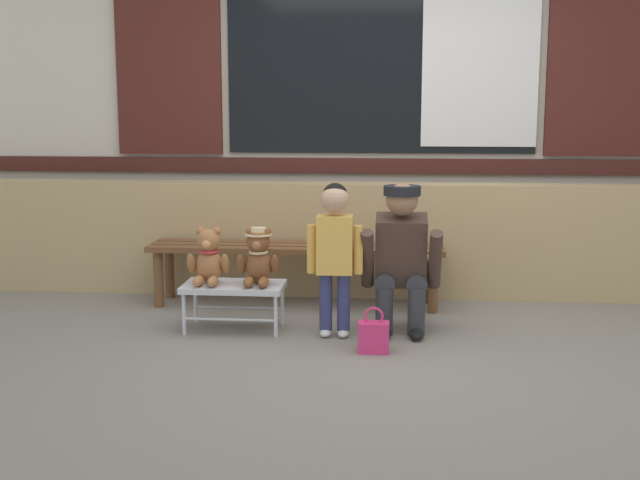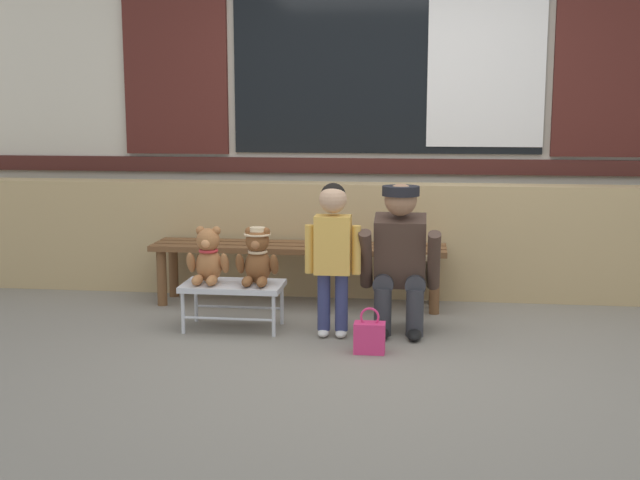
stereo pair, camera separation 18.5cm
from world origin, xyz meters
TOP-DOWN VIEW (x-y plane):
  - ground_plane at (0.00, 0.00)m, footprint 60.00×60.00m
  - brick_low_wall at (0.00, 1.43)m, footprint 7.54×0.25m
  - shop_facade at (0.00, 1.94)m, footprint 7.69×0.26m
  - wooden_bench_long at (-0.58, 1.06)m, footprint 2.10×0.40m
  - small_display_bench at (-0.90, 0.37)m, footprint 0.64×0.36m
  - teddy_bear_plain at (-1.06, 0.37)m, footprint 0.28×0.26m
  - teddy_bear_with_hat at (-0.74, 0.37)m, footprint 0.28×0.27m
  - child_standing at (-0.24, 0.28)m, footprint 0.35×0.18m
  - adult_crouching at (0.17, 0.43)m, footprint 0.50×0.49m
  - handbag_on_ground at (0.01, -0.04)m, footprint 0.18×0.11m

SIDE VIEW (x-z plane):
  - ground_plane at x=0.00m, z-range 0.00..0.00m
  - handbag_on_ground at x=0.01m, z-range -0.04..0.23m
  - small_display_bench at x=-0.90m, z-range 0.12..0.42m
  - wooden_bench_long at x=-0.58m, z-range 0.15..0.59m
  - brick_low_wall at x=0.00m, z-range 0.00..0.85m
  - teddy_bear_plain at x=-1.06m, z-range 0.28..0.65m
  - teddy_bear_with_hat at x=-0.74m, z-range 0.29..0.65m
  - adult_crouching at x=0.17m, z-range 0.01..0.96m
  - child_standing at x=-0.24m, z-range 0.11..1.07m
  - shop_facade at x=0.00m, z-range 0.00..3.70m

